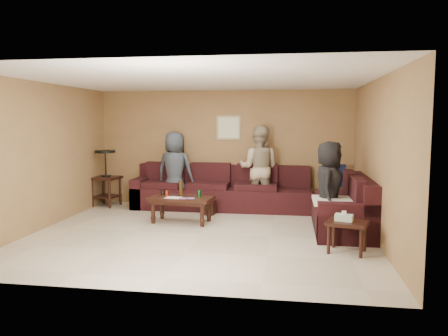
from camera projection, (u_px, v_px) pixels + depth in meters
name	position (u px, v px, depth m)	size (l,w,h in m)	color
room	(201.00, 132.00, 7.00)	(5.60, 5.50, 2.50)	beige
sectional_sofa	(258.00, 199.00, 8.51)	(4.65, 2.90, 0.97)	black
coffee_table	(181.00, 201.00, 7.92)	(1.19, 0.68, 0.75)	black
end_table_left	(106.00, 177.00, 9.43)	(0.61, 0.61, 1.22)	black
side_table_right	(347.00, 225.00, 6.11)	(0.65, 0.59, 0.60)	black
waste_bin	(209.00, 207.00, 8.63)	(0.24, 0.24, 0.29)	black
wall_art	(229.00, 128.00, 9.41)	(0.52, 0.04, 0.52)	tan
person_left	(175.00, 170.00, 9.16)	(0.79, 0.52, 1.63)	#313945
person_middle	(259.00, 168.00, 8.98)	(0.85, 0.66, 1.75)	tan
person_right	(329.00, 188.00, 7.14)	(0.74, 0.48, 1.52)	black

